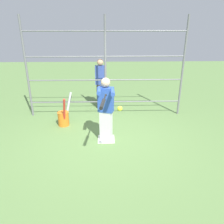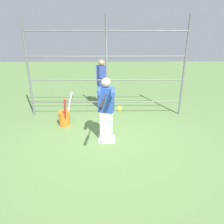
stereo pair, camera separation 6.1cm
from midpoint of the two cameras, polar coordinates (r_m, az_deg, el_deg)
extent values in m
plane|color=#608447|center=(5.39, -1.11, -7.17)|extent=(24.00, 24.00, 0.00)
cube|color=white|center=(5.39, -1.11, -7.08)|extent=(0.40, 0.40, 0.02)
cylinder|color=slate|center=(6.80, 18.59, 10.79)|extent=(0.06, 0.06, 2.88)
cylinder|color=slate|center=(6.42, -1.18, 11.31)|extent=(0.06, 0.06, 2.88)
cylinder|color=slate|center=(6.82, -20.87, 10.53)|extent=(0.06, 0.06, 2.88)
cylinder|color=slate|center=(6.68, -1.11, 2.69)|extent=(4.52, 0.04, 0.04)
cylinder|color=slate|center=(6.49, -1.15, 8.36)|extent=(4.52, 0.04, 0.04)
cylinder|color=slate|center=(6.37, -1.20, 14.32)|extent=(4.52, 0.04, 0.04)
cylinder|color=slate|center=(6.31, -1.25, 20.44)|extent=(4.52, 0.04, 0.04)
cube|color=silver|center=(5.22, -1.14, -3.62)|extent=(0.31, 0.25, 0.74)
cube|color=#2D51B7|center=(4.97, -1.20, 3.25)|extent=(0.38, 0.29, 0.58)
sphere|color=beige|center=(4.86, -1.24, 7.71)|extent=(0.21, 0.21, 0.21)
cylinder|color=#2D51B7|center=(4.66, 0.55, 5.29)|extent=(0.09, 0.41, 0.09)
cylinder|color=#2D51B7|center=(4.75, -2.99, 5.59)|extent=(0.09, 0.41, 0.09)
sphere|color=black|center=(4.51, -1.24, 4.46)|extent=(0.05, 0.05, 0.05)
cylinder|color=black|center=(4.36, -1.47, 3.86)|extent=(0.06, 0.32, 0.03)
cylinder|color=black|center=(3.98, -2.12, 2.15)|extent=(0.12, 0.48, 0.07)
sphere|color=yellow|center=(3.99, 2.42, 0.89)|extent=(0.10, 0.10, 0.10)
cylinder|color=orange|center=(6.19, -12.08, -1.68)|extent=(0.30, 0.30, 0.39)
torus|color=orange|center=(6.12, -12.22, -0.03)|extent=(0.31, 0.31, 0.01)
cylinder|color=#B2B2B7|center=(6.24, -10.90, 1.18)|extent=(0.25, 0.35, 0.84)
cylinder|color=black|center=(6.40, -10.97, 0.80)|extent=(0.20, 0.57, 0.67)
cylinder|color=red|center=(5.93, -11.87, -0.08)|extent=(0.18, 0.30, 0.83)
cube|color=#3F3F47|center=(7.32, -2.38, 4.25)|extent=(0.27, 0.17, 0.80)
cube|color=#334799|center=(7.14, -2.47, 9.63)|extent=(0.33, 0.18, 0.60)
sphere|color=tan|center=(7.06, -2.52, 12.87)|extent=(0.21, 0.21, 0.21)
camera|label=1|loc=(0.03, -89.62, 0.15)|focal=35.00mm
camera|label=2|loc=(0.03, 90.38, -0.15)|focal=35.00mm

